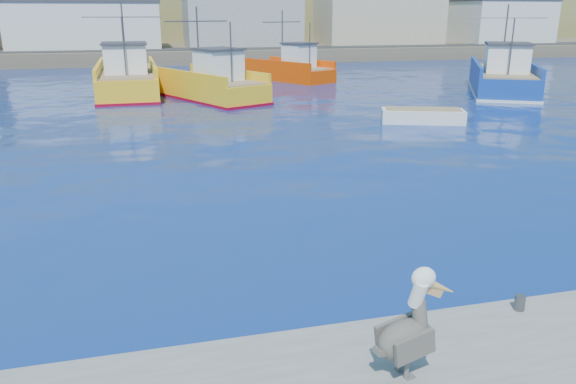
{
  "coord_description": "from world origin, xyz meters",
  "views": [
    {
      "loc": [
        -3.69,
        -11.57,
        5.94
      ],
      "look_at": [
        0.03,
        2.86,
        1.18
      ],
      "focal_mm": 35.0,
      "sensor_mm": 36.0,
      "label": 1
    }
  ],
  "objects_px": {
    "trawler_blue": "(502,78)",
    "skiff_mid": "(423,117)",
    "boat_orange": "(291,69)",
    "trawler_yellow_b": "(209,85)",
    "pelican": "(409,331)",
    "trawler_yellow_a": "(127,79)"
  },
  "relations": [
    {
      "from": "skiff_mid",
      "to": "pelican",
      "type": "height_order",
      "value": "pelican"
    },
    {
      "from": "skiff_mid",
      "to": "trawler_yellow_a",
      "type": "bearing_deg",
      "value": 134.68
    },
    {
      "from": "trawler_blue",
      "to": "trawler_yellow_b",
      "type": "bearing_deg",
      "value": 174.89
    },
    {
      "from": "boat_orange",
      "to": "trawler_blue",
      "type": "bearing_deg",
      "value": -40.75
    },
    {
      "from": "trawler_yellow_b",
      "to": "trawler_yellow_a",
      "type": "bearing_deg",
      "value": 143.22
    },
    {
      "from": "trawler_blue",
      "to": "boat_orange",
      "type": "bearing_deg",
      "value": 139.25
    },
    {
      "from": "trawler_yellow_a",
      "to": "trawler_yellow_b",
      "type": "height_order",
      "value": "trawler_yellow_a"
    },
    {
      "from": "skiff_mid",
      "to": "trawler_yellow_b",
      "type": "bearing_deg",
      "value": 130.89
    },
    {
      "from": "trawler_yellow_a",
      "to": "boat_orange",
      "type": "bearing_deg",
      "value": 21.4
    },
    {
      "from": "trawler_yellow_b",
      "to": "pelican",
      "type": "height_order",
      "value": "trawler_yellow_b"
    },
    {
      "from": "trawler_yellow_a",
      "to": "skiff_mid",
      "type": "relative_size",
      "value": 2.68
    },
    {
      "from": "trawler_yellow_a",
      "to": "trawler_blue",
      "type": "xyz_separation_m",
      "value": [
        28.38,
        -6.33,
        -0.03
      ]
    },
    {
      "from": "trawler_yellow_b",
      "to": "trawler_blue",
      "type": "height_order",
      "value": "trawler_blue"
    },
    {
      "from": "trawler_yellow_b",
      "to": "boat_orange",
      "type": "bearing_deg",
      "value": 48.91
    },
    {
      "from": "trawler_blue",
      "to": "skiff_mid",
      "type": "xyz_separation_m",
      "value": [
        -12.05,
        -10.18,
        -0.78
      ]
    },
    {
      "from": "trawler_yellow_b",
      "to": "trawler_blue",
      "type": "distance_m",
      "value": 22.71
    },
    {
      "from": "trawler_yellow_b",
      "to": "skiff_mid",
      "type": "xyz_separation_m",
      "value": [
        10.57,
        -12.2,
        -0.7
      ]
    },
    {
      "from": "boat_orange",
      "to": "trawler_yellow_a",
      "type": "bearing_deg",
      "value": -158.6
    },
    {
      "from": "trawler_yellow_a",
      "to": "skiff_mid",
      "type": "distance_m",
      "value": 23.24
    },
    {
      "from": "boat_orange",
      "to": "skiff_mid",
      "type": "relative_size",
      "value": 1.93
    },
    {
      "from": "boat_orange",
      "to": "trawler_yellow_b",
      "type": "bearing_deg",
      "value": -131.09
    },
    {
      "from": "trawler_blue",
      "to": "skiff_mid",
      "type": "height_order",
      "value": "trawler_blue"
    }
  ]
}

